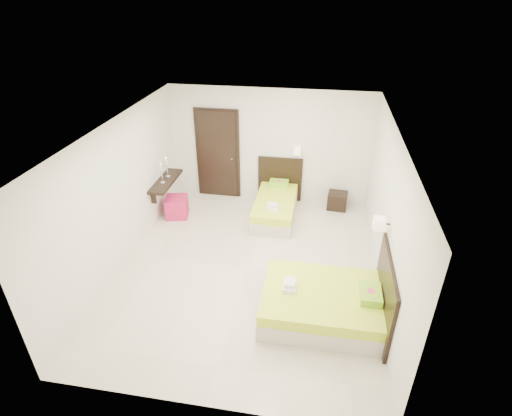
% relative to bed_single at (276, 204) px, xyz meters
% --- Properties ---
extents(floor, '(5.50, 5.50, 0.00)m').
position_rel_bed_single_xyz_m(floor, '(-0.26, -1.98, -0.26)').
color(floor, beige).
rests_on(floor, ground).
extents(bed_single, '(1.02, 1.70, 1.40)m').
position_rel_bed_single_xyz_m(bed_single, '(0.00, 0.00, 0.00)').
color(bed_single, beige).
rests_on(bed_single, ground).
extents(bed_double, '(1.83, 1.55, 1.51)m').
position_rel_bed_single_xyz_m(bed_double, '(1.15, -2.94, 0.01)').
color(bed_double, beige).
rests_on(bed_double, ground).
extents(nightstand, '(0.46, 0.42, 0.38)m').
position_rel_bed_single_xyz_m(nightstand, '(1.35, 0.53, -0.07)').
color(nightstand, black).
rests_on(nightstand, ground).
extents(ottoman, '(0.54, 0.54, 0.46)m').
position_rel_bed_single_xyz_m(ottoman, '(-2.13, -0.42, -0.03)').
color(ottoman, '#AE1745').
rests_on(ottoman, ground).
extents(door, '(1.02, 0.15, 2.14)m').
position_rel_bed_single_xyz_m(door, '(-1.46, 0.72, 0.79)').
color(door, black).
rests_on(door, ground).
extents(console_shelf, '(0.35, 1.20, 0.78)m').
position_rel_bed_single_xyz_m(console_shelf, '(-2.34, -0.38, 0.56)').
color(console_shelf, black).
rests_on(console_shelf, ground).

